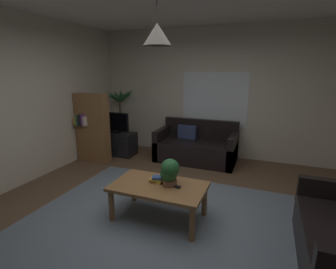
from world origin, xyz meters
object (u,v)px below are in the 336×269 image
object	(u,v)px
remote_on_table_0	(166,182)
potted_palm_corner	(121,119)
couch_under_window	(196,148)
tv_stand	(116,143)
book_on_table_0	(157,182)
potted_plant_on_table	(170,172)
coffee_table	(159,190)
bookshelf_corner	(92,128)
remote_on_table_1	(175,186)
book_on_table_1	(156,179)
book_on_table_2	(158,178)
pendant_lamp	(157,34)
tv	(114,123)

from	to	relation	value
remote_on_table_0	potted_palm_corner	bearing A→B (deg)	-2.98
couch_under_window	tv_stand	size ratio (longest dim) A/B	1.80
book_on_table_0	potted_plant_on_table	bearing A→B (deg)	-4.41
coffee_table	bookshelf_corner	world-z (taller)	bookshelf_corner
remote_on_table_0	remote_on_table_1	xyz separation A→B (m)	(0.14, -0.06, 0.00)
potted_plant_on_table	book_on_table_1	bearing A→B (deg)	173.32
book_on_table_2	remote_on_table_0	size ratio (longest dim) A/B	0.84
potted_palm_corner	pendant_lamp	bearing A→B (deg)	-50.06
book_on_table_1	potted_plant_on_table	world-z (taller)	potted_plant_on_table
book_on_table_1	coffee_table	bearing A→B (deg)	-46.89
remote_on_table_0	potted_palm_corner	xyz separation A→B (m)	(-2.18, 2.44, 0.24)
remote_on_table_1	tv	bearing A→B (deg)	-116.22
tv_stand	tv	xyz separation A→B (m)	(0.00, -0.02, 0.48)
book_on_table_0	tv	world-z (taller)	tv
bookshelf_corner	remote_on_table_1	bearing A→B (deg)	-31.63
remote_on_table_1	book_on_table_0	bearing A→B (deg)	-80.38
remote_on_table_0	potted_palm_corner	size ratio (longest dim) A/B	0.11
couch_under_window	remote_on_table_0	size ratio (longest dim) A/B	10.10
book_on_table_0	potted_palm_corner	xyz separation A→B (m)	(-2.07, 2.47, 0.24)
potted_plant_on_table	pendant_lamp	bearing A→B (deg)	-161.17
book_on_table_1	potted_palm_corner	xyz separation A→B (m)	(-2.06, 2.46, 0.21)
tv_stand	remote_on_table_0	bearing A→B (deg)	-43.66
tv	potted_palm_corner	world-z (taller)	potted_palm_corner
couch_under_window	book_on_table_0	xyz separation A→B (m)	(0.10, -2.21, 0.20)
remote_on_table_1	potted_palm_corner	distance (m)	3.42
couch_under_window	bookshelf_corner	size ratio (longest dim) A/B	1.15
book_on_table_2	potted_palm_corner	distance (m)	3.22
book_on_table_0	tv	bearing A→B (deg)	134.63
potted_palm_corner	bookshelf_corner	size ratio (longest dim) A/B	1.06
pendant_lamp	remote_on_table_0	bearing A→B (deg)	56.17
book_on_table_1	remote_on_table_0	distance (m)	0.13
book_on_table_0	bookshelf_corner	bearing A→B (deg)	145.96
couch_under_window	book_on_table_1	world-z (taller)	couch_under_window
tv_stand	potted_palm_corner	world-z (taller)	potted_palm_corner
tv_stand	pendant_lamp	world-z (taller)	pendant_lamp
book_on_table_0	couch_under_window	bearing A→B (deg)	92.61
book_on_table_2	potted_palm_corner	bearing A→B (deg)	130.11
remote_on_table_0	book_on_table_0	bearing A→B (deg)	61.87
couch_under_window	potted_palm_corner	distance (m)	2.03
tv	potted_palm_corner	xyz separation A→B (m)	(-0.17, 0.55, -0.02)
coffee_table	tv_stand	xyz separation A→B (m)	(-1.95, 2.00, -0.14)
potted_palm_corner	remote_on_table_0	bearing A→B (deg)	-48.27
remote_on_table_0	bookshelf_corner	xyz separation A→B (m)	(-2.19, 1.38, 0.24)
book_on_table_1	remote_on_table_1	distance (m)	0.27
tv	pendant_lamp	world-z (taller)	pendant_lamp
couch_under_window	bookshelf_corner	distance (m)	2.18
bookshelf_corner	coffee_table	bearing A→B (deg)	-34.50
potted_plant_on_table	potted_palm_corner	size ratio (longest dim) A/B	0.23
book_on_table_2	remote_on_table_0	xyz separation A→B (m)	(0.10, 0.02, -0.05)
remote_on_table_1	pendant_lamp	bearing A→B (deg)	-65.66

